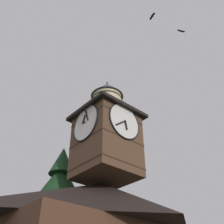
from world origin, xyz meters
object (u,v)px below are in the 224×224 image
Objects in this scene: flying_bird_low at (181,31)px; clock_tower at (107,134)px; moon at (21,220)px; flying_bird_high at (152,16)px.

clock_tower is at bearing -62.40° from flying_bird_low.
flying_bird_low is at bearing 117.60° from clock_tower.
clock_tower is 12.79× the size of flying_bird_low.
clock_tower is 4.74× the size of moon.
flying_bird_low reaches higher than moon.
clock_tower is 46.47m from moon.
flying_bird_high is at bearing -34.44° from flying_bird_low.
moon is 51.31m from flying_bird_low.
flying_bird_low is at bearing 77.67° from moon.
flying_bird_high is 2.80m from flying_bird_low.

